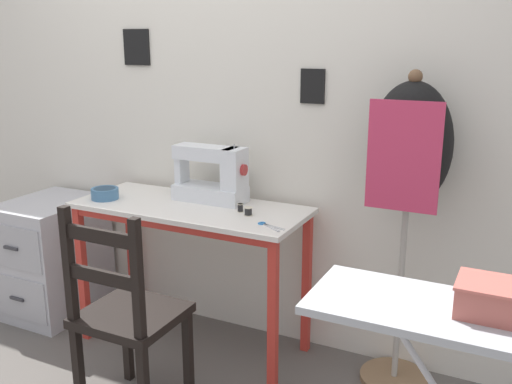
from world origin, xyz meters
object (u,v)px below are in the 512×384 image
Objects in this scene: sewing_machine at (214,176)px; scissors at (267,225)px; filing_cabinet at (53,257)px; fabric_bowl at (105,193)px; thread_spool_mid_table at (248,211)px; dress_form at (409,162)px; storage_box at (491,298)px; ironing_board at (495,336)px; thread_spool_near_machine at (240,208)px; wooden_chair at (127,317)px.

sewing_machine reaches higher than scissors.
scissors is 0.22× the size of filing_cabinet.
thread_spool_mid_table is (0.80, 0.07, -0.01)m from fabric_bowl.
scissors is 0.68m from dress_form.
thread_spool_mid_table is 1.35m from storage_box.
dress_form is at bearing 115.52° from ironing_board.
scissors is (0.95, -0.03, -0.03)m from fabric_bowl.
storage_box reaches higher than thread_spool_near_machine.
sewing_machine is 0.26m from thread_spool_near_machine.
thread_spool_mid_table is at bearing -29.08° from thread_spool_near_machine.
thread_spool_near_machine is 0.95× the size of thread_spool_mid_table.
wooden_chair is 0.93× the size of ironing_board.
filing_cabinet is (-0.49, 0.07, -0.46)m from fabric_bowl.
ironing_board reaches higher than thread_spool_near_machine.
ironing_board is at bearing -34.01° from thread_spool_mid_table.
storage_box reaches higher than ironing_board.
fabric_bowl is at bearing -171.77° from thread_spool_near_machine.
wooden_chair reaches higher than filing_cabinet.
filing_cabinet is 0.66× the size of ironing_board.
fabric_bowl is at bearing -174.73° from thread_spool_mid_table.
ironing_board is 0.10m from storage_box.
thread_spool_near_machine is 1.41m from storage_box.
storage_box reaches higher than fabric_bowl.
dress_form is (0.97, 0.73, 0.62)m from wooden_chair.
storage_box is at bearing -65.06° from dress_form.
thread_spool_near_machine is 1.44m from ironing_board.
sewing_machine reaches higher than fabric_bowl.
fabric_bowl is 0.14× the size of ironing_board.
scissors is 1.17m from storage_box.
wooden_chair is (-0.00, -0.73, -0.45)m from sewing_machine.
ironing_board is at bearing -32.83° from sewing_machine.
wooden_chair is (-0.21, -0.62, -0.34)m from thread_spool_near_machine.
dress_form is at bearing 11.64° from thread_spool_mid_table.
filing_cabinet is (-1.23, -0.04, -0.45)m from thread_spool_near_machine.
storage_box is at bearing -6.59° from wooden_chair.
sewing_machine is 2.77× the size of fabric_bowl.
thread_spool_near_machine is 0.74m from wooden_chair.
storage_box is at bearing -33.77° from thread_spool_mid_table.
storage_box is (0.41, -0.89, -0.17)m from dress_form.
scissors is at bearing 146.11° from ironing_board.
sewing_machine reaches higher than thread_spool_near_machine.
sewing_machine is at bearing 21.88° from fabric_bowl.
storage_box is (1.18, -0.78, 0.11)m from thread_spool_near_machine.
ironing_board is (0.99, -0.67, 0.03)m from scissors.
thread_spool_mid_table is at bearing 146.23° from storage_box.
scissors is at bearing 146.39° from storage_box.
thread_spool_near_machine is at bearing 8.23° from fabric_bowl.
fabric_bowl is 1.54m from dress_form.
sewing_machine is at bearing 89.75° from wooden_chair.
ironing_board is (1.14, -0.77, 0.01)m from thread_spool_mid_table.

